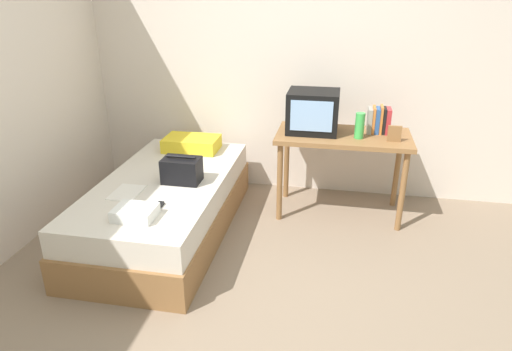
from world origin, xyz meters
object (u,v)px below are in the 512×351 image
object	(u,v)px
book_row	(379,120)
magazine	(127,193)
folded_towel	(135,213)
bed	(166,206)
picture_frame	(394,134)
pillow	(192,144)
handbag	(182,170)
desk	(343,145)
water_bottle	(360,126)
remote_dark	(158,207)
tv	(313,111)

from	to	relation	value
book_row	magazine	xyz separation A→B (m)	(-1.90, -1.05, -0.38)
folded_towel	bed	bearing A→B (deg)	94.82
picture_frame	pillow	distance (m)	1.87
pillow	magazine	bearing A→B (deg)	-100.26
magazine	picture_frame	bearing A→B (deg)	22.11
picture_frame	handbag	size ratio (longest dim) A/B	0.45
desk	handbag	xyz separation A→B (m)	(-1.26, -0.66, -0.07)
bed	water_bottle	xyz separation A→B (m)	(1.56, 0.54, 0.63)
picture_frame	folded_towel	distance (m)	2.16
book_row	pillow	size ratio (longest dim) A/B	0.47
picture_frame	folded_towel	size ratio (longest dim) A/B	0.48
handbag	folded_towel	world-z (taller)	handbag
water_bottle	remote_dark	size ratio (longest dim) A/B	1.40
tv	remote_dark	distance (m)	1.61
bed	folded_towel	xyz separation A→B (m)	(0.06, -0.67, 0.29)
bed	desk	size ratio (longest dim) A/B	1.72
magazine	water_bottle	bearing A→B (deg)	26.23
book_row	folded_towel	xyz separation A→B (m)	(-1.67, -1.41, -0.34)
picture_frame	pillow	xyz separation A→B (m)	(-1.84, 0.21, -0.28)
book_row	desk	bearing A→B (deg)	-160.11
book_row	handbag	xyz separation A→B (m)	(-1.55, -0.76, -0.28)
tv	water_bottle	xyz separation A→B (m)	(0.40, -0.12, -0.07)
book_row	magazine	distance (m)	2.21
bed	remote_dark	distance (m)	0.59
bed	tv	world-z (taller)	tv
tv	water_bottle	size ratio (longest dim) A/B	2.01
desk	handbag	bearing A→B (deg)	-152.49
bed	desk	distance (m)	1.62
bed	handbag	bearing A→B (deg)	-8.35
tv	folded_towel	world-z (taller)	tv
pillow	handbag	size ratio (longest dim) A/B	1.71
tv	book_row	bearing A→B (deg)	7.27
book_row	handbag	world-z (taller)	book_row
remote_dark	book_row	bearing A→B (deg)	38.51
bed	pillow	bearing A→B (deg)	89.58
magazine	remote_dark	distance (m)	0.39
bed	remote_dark	world-z (taller)	remote_dark
tv	water_bottle	distance (m)	0.43
bed	book_row	world-z (taller)	book_row
water_bottle	handbag	distance (m)	1.53
bed	desk	world-z (taller)	desk
bed	remote_dark	bearing A→B (deg)	-73.37
magazine	bed	bearing A→B (deg)	59.86
water_bottle	desk	bearing A→B (deg)	145.40
picture_frame	magazine	xyz separation A→B (m)	(-2.02, -0.82, -0.34)
book_row	magazine	size ratio (longest dim) A/B	0.83
handbag	water_bottle	bearing A→B (deg)	22.32
book_row	handbag	bearing A→B (deg)	-153.85
magazine	remote_dark	xyz separation A→B (m)	(0.33, -0.20, 0.01)
magazine	folded_towel	xyz separation A→B (m)	(0.24, -0.36, 0.04)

